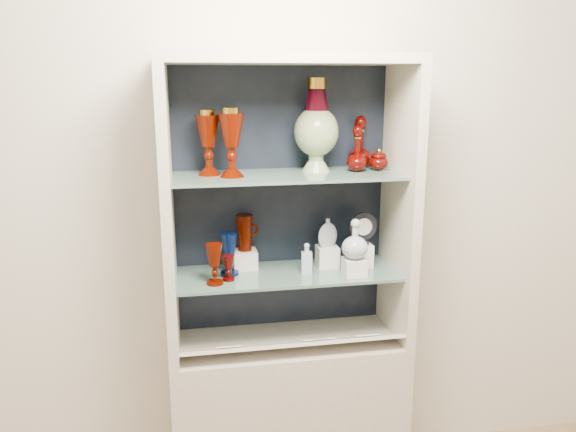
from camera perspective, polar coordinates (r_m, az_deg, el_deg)
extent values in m
cube|color=silver|center=(2.48, -0.92, 3.44)|extent=(3.50, 0.02, 2.80)
cube|color=beige|center=(2.67, 0.00, -19.66)|extent=(1.00, 0.40, 0.75)
cube|color=black|center=(2.47, -0.79, 1.60)|extent=(0.98, 0.02, 1.15)
cube|color=beige|center=(2.25, -12.10, 0.09)|extent=(0.04, 0.40, 1.15)
cube|color=beige|center=(2.42, 11.27, 1.07)|extent=(0.04, 0.40, 1.15)
cube|color=beige|center=(2.23, 0.00, 15.68)|extent=(1.00, 0.40, 0.04)
cube|color=slate|center=(2.39, -0.09, -5.87)|extent=(0.92, 0.34, 0.01)
cube|color=slate|center=(2.28, -0.09, 4.13)|extent=(0.92, 0.34, 0.01)
cube|color=beige|center=(2.37, 0.49, -12.93)|extent=(0.92, 0.17, 0.09)
cube|color=white|center=(2.33, -6.07, -13.06)|extent=(0.10, 0.06, 0.03)
cube|color=white|center=(2.38, 2.64, -12.42)|extent=(0.10, 0.06, 0.03)
cube|color=white|center=(2.44, 7.89, -11.90)|extent=(0.10, 0.06, 0.03)
cube|color=white|center=(2.39, 3.51, -12.34)|extent=(0.10, 0.06, 0.03)
cube|color=silver|center=(2.43, -4.38, -4.39)|extent=(0.10, 0.10, 0.08)
cube|color=silver|center=(2.45, 4.01, -4.11)|extent=(0.09, 0.09, 0.09)
cube|color=silver|center=(2.36, 6.75, -5.16)|extent=(0.09, 0.09, 0.07)
cube|color=silver|center=(2.46, 7.55, -3.97)|extent=(0.08, 0.08, 0.10)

